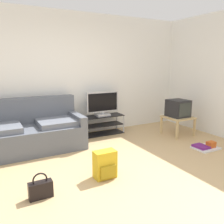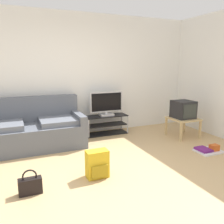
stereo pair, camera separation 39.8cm
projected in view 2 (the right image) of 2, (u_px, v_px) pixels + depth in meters
ground_plane at (109, 182)px, 3.25m from camera, size 9.00×9.80×0.02m
wall_back at (67, 75)px, 5.18m from camera, size 9.00×0.10×2.70m
couch at (32, 130)px, 4.53m from camera, size 1.95×0.94×0.95m
tv_stand at (106, 125)px, 5.41m from camera, size 0.98×0.37×0.44m
flat_tv at (106, 104)px, 5.29m from camera, size 0.77×0.22×0.55m
side_table at (183, 121)px, 5.18m from camera, size 0.58×0.58×0.42m
crt_tv at (183, 109)px, 5.14m from camera, size 0.42×0.43×0.38m
backpack at (97, 164)px, 3.34m from camera, size 0.31×0.25×0.40m
handbag at (30, 185)px, 2.91m from camera, size 0.28×0.11×0.33m
floor_tray at (209, 150)px, 4.32m from camera, size 0.47×0.35×0.14m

